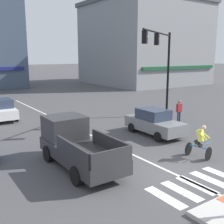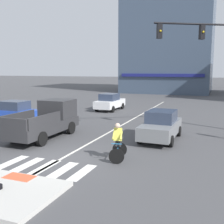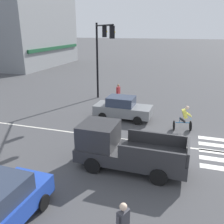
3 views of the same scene
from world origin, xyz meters
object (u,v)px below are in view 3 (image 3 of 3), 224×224
object	(u,v)px
traffic_light_mast	(101,48)
car_grey_eastbound_mid	(122,108)
pickup_truck_charcoal_westbound_near	(121,148)
pedestrian_waiting_far_side	(118,92)
cyclist	(184,118)
pedestrian_at_curb_left	(123,223)

from	to	relation	value
traffic_light_mast	car_grey_eastbound_mid	size ratio (longest dim) A/B	1.63
pickup_truck_charcoal_westbound_near	pedestrian_waiting_far_side	world-z (taller)	pickup_truck_charcoal_westbound_near
traffic_light_mast	pickup_truck_charcoal_westbound_near	size ratio (longest dim) A/B	1.32
car_grey_eastbound_mid	pedestrian_waiting_far_side	xyz separation A→B (m)	(3.81, 1.41, 0.17)
cyclist	pickup_truck_charcoal_westbound_near	bearing A→B (deg)	153.63
traffic_light_mast	pedestrian_waiting_far_side	distance (m)	4.04
pickup_truck_charcoal_westbound_near	cyclist	size ratio (longest dim) A/B	3.04
traffic_light_mast	pedestrian_at_curb_left	distance (m)	15.54
pickup_truck_charcoal_westbound_near	cyclist	bearing A→B (deg)	-26.37
traffic_light_mast	pedestrian_at_curb_left	world-z (taller)	traffic_light_mast
car_grey_eastbound_mid	pickup_truck_charcoal_westbound_near	world-z (taller)	pickup_truck_charcoal_westbound_near
cyclist	pedestrian_waiting_far_side	world-z (taller)	cyclist
cyclist	pedestrian_at_curb_left	size ratio (longest dim) A/B	1.01
pickup_truck_charcoal_westbound_near	car_grey_eastbound_mid	bearing A→B (deg)	14.60
pedestrian_at_curb_left	cyclist	bearing A→B (deg)	-8.03
traffic_light_mast	pickup_truck_charcoal_westbound_near	xyz separation A→B (m)	(-9.49, -4.37, -3.77)
traffic_light_mast	cyclist	world-z (taller)	traffic_light_mast
pickup_truck_charcoal_westbound_near	pedestrian_at_curb_left	size ratio (longest dim) A/B	3.06
cyclist	car_grey_eastbound_mid	bearing A→B (deg)	77.07
pickup_truck_charcoal_westbound_near	pedestrian_at_curb_left	bearing A→B (deg)	-164.18
pickup_truck_charcoal_westbound_near	cyclist	world-z (taller)	pickup_truck_charcoal_westbound_near
traffic_light_mast	pickup_truck_charcoal_westbound_near	distance (m)	11.10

